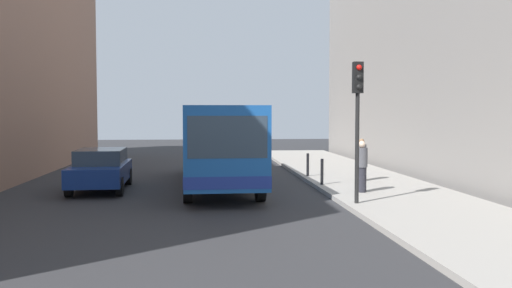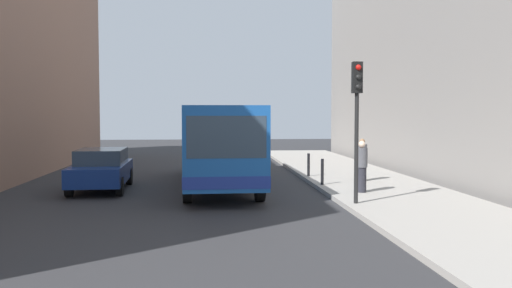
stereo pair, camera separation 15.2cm
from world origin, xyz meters
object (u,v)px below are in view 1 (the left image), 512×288
object	(u,v)px
pedestrian_near_signal	(362,167)
bus	(218,141)
bollard_mid	(308,165)
traffic_light	(358,105)
bollard_near	(322,172)
car_beside_bus	(101,169)
pedestrian_mid_sidewalk	(361,160)

from	to	relation	value
pedestrian_near_signal	bus	bearing A→B (deg)	-160.33
bollard_mid	pedestrian_near_signal	xyz separation A→B (m)	(0.88, -4.80, 0.38)
traffic_light	bollard_near	size ratio (longest dim) A/B	4.32
bus	bollard_mid	bearing A→B (deg)	-159.73
bus	traffic_light	xyz separation A→B (m)	(3.89, -5.49, 1.28)
car_beside_bus	pedestrian_mid_sidewalk	world-z (taller)	pedestrian_mid_sidewalk
bus	bollard_near	bearing A→B (deg)	160.45
bus	bollard_mid	size ratio (longest dim) A/B	11.66
car_beside_bus	bollard_mid	distance (m)	8.36
pedestrian_mid_sidewalk	bollard_mid	bearing A→B (deg)	-27.95
pedestrian_near_signal	traffic_light	bearing A→B (deg)	-54.78
bollard_mid	bollard_near	bearing A→B (deg)	-90.00
bus	traffic_light	world-z (taller)	traffic_light
bollard_near	bollard_mid	xyz separation A→B (m)	(0.00, 2.75, 0.00)
bollard_mid	car_beside_bus	bearing A→B (deg)	-163.23
car_beside_bus	pedestrian_near_signal	distance (m)	9.21
traffic_light	pedestrian_mid_sidewalk	xyz separation A→B (m)	(1.66, 5.20, -2.04)
bus	bollard_near	world-z (taller)	bus
pedestrian_near_signal	pedestrian_mid_sidewalk	xyz separation A→B (m)	(0.88, 3.01, -0.04)
traffic_light	pedestrian_mid_sidewalk	world-z (taller)	traffic_light
car_beside_bus	pedestrian_mid_sidewalk	bearing A→B (deg)	-178.24
traffic_light	bollard_mid	bearing A→B (deg)	90.82
bollard_near	pedestrian_near_signal	bearing A→B (deg)	-66.71
car_beside_bus	bollard_near	world-z (taller)	car_beside_bus
bus	pedestrian_mid_sidewalk	world-z (taller)	bus
traffic_light	bollard_near	bearing A→B (deg)	91.35
car_beside_bus	bollard_near	bearing A→B (deg)	175.72
bus	bollard_mid	distance (m)	4.22
bus	traffic_light	distance (m)	6.85
bollard_mid	pedestrian_mid_sidewalk	xyz separation A→B (m)	(1.76, -1.79, 0.34)
bollard_near	pedestrian_mid_sidewalk	world-z (taller)	pedestrian_mid_sidewalk
bus	pedestrian_mid_sidewalk	distance (m)	5.61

